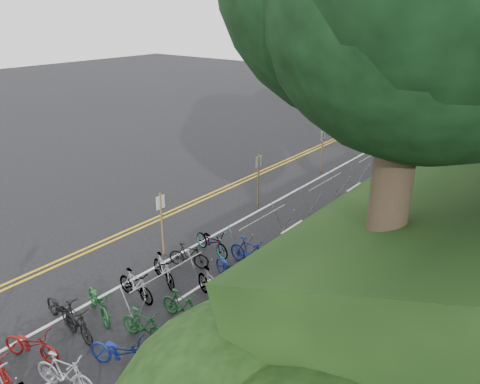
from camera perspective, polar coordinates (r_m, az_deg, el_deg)
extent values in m
plane|color=black|center=(16.06, -24.24, -13.26)|extent=(120.00, 120.00, 0.00)
cube|color=gold|center=(22.88, -4.85, -0.70)|extent=(0.12, 80.00, 0.01)
cube|color=gold|center=(22.69, -4.29, -0.88)|extent=(0.12, 80.00, 0.01)
cube|color=silver|center=(21.02, 1.48, -2.73)|extent=(0.12, 80.00, 0.01)
cube|color=silver|center=(19.07, 11.70, -5.90)|extent=(0.12, 80.00, 0.01)
cube|color=silver|center=(15.80, -5.60, -11.78)|extent=(0.10, 1.60, 0.01)
cube|color=silver|center=(19.96, 6.33, -4.25)|extent=(0.10, 1.60, 0.01)
cube|color=silver|center=(24.88, 13.72, 0.61)|extent=(0.10, 1.60, 0.01)
cube|color=silver|center=(30.19, 18.59, 3.82)|extent=(0.10, 1.60, 0.01)
cube|color=silver|center=(35.72, 22.00, 6.04)|extent=(0.10, 1.60, 0.01)
cube|color=silver|center=(41.38, 24.51, 7.64)|extent=(0.10, 1.60, 0.01)
cube|color=maroon|center=(20.53, 15.51, -4.05)|extent=(0.25, 28.00, 0.10)
cube|color=#382819|center=(29.32, 24.62, 2.60)|extent=(1.40, 44.00, 0.16)
ellipsoid|color=#284C19|center=(12.48, 5.26, -16.24)|extent=(2.00, 2.80, 1.60)
ellipsoid|color=#284C19|center=(15.79, 17.87, -6.34)|extent=(2.60, 3.64, 2.08)
ellipsoid|color=#284C19|center=(20.75, 27.13, 0.38)|extent=(2.20, 3.08, 1.76)
ellipsoid|color=#284C19|center=(26.76, 26.87, 3.86)|extent=(3.00, 4.20, 2.40)
ellipsoid|color=#284C19|center=(14.81, 11.06, -10.51)|extent=(1.80, 2.52, 1.44)
cylinder|color=#2D2319|center=(10.11, 16.89, -8.10)|extent=(0.78, 0.78, 5.26)
ellipsoid|color=black|center=(8.86, 20.42, 19.94)|extent=(7.19, 7.19, 6.83)
cylinder|color=#2D2319|center=(52.34, 14.20, 14.42)|extent=(0.78, 0.78, 5.26)
ellipsoid|color=black|center=(52.00, 14.71, 19.65)|extent=(7.19, 7.19, 6.83)
cylinder|color=#2D2319|center=(58.69, 20.30, 14.29)|extent=(0.76, 0.76, 4.85)
ellipsoid|color=black|center=(58.39, 20.88, 18.47)|extent=(6.29, 6.29, 5.98)
cylinder|color=#96989B|center=(12.90, -27.05, -19.89)|extent=(0.63, 0.04, 1.23)
cylinder|color=#96989B|center=(14.67, -8.77, -9.53)|extent=(0.05, 3.00, 0.05)
cylinder|color=#96989B|center=(14.42, -13.55, -13.25)|extent=(0.58, 0.04, 1.13)
cylinder|color=#96989B|center=(14.06, -12.07, -14.14)|extent=(0.58, 0.04, 1.13)
cylinder|color=#96989B|center=(15.97, -5.68, -8.98)|extent=(0.58, 0.04, 1.13)
cylinder|color=#96989B|center=(15.64, -4.17, -9.64)|extent=(0.58, 0.04, 1.13)
cylinder|color=#96989B|center=(18.00, 2.81, -3.10)|extent=(0.05, 3.00, 0.05)
cylinder|color=#96989B|center=(17.40, -0.67, -6.11)|extent=(0.58, 0.04, 1.13)
cylinder|color=#96989B|center=(17.10, 0.80, -6.65)|extent=(0.58, 0.04, 1.13)
cylinder|color=#96989B|center=(19.44, 4.51, -3.06)|extent=(0.58, 0.04, 1.13)
cylinder|color=#96989B|center=(19.17, 5.90, -3.48)|extent=(0.58, 0.04, 1.13)
cylinder|color=#96989B|center=(21.97, 10.41, 1.25)|extent=(0.05, 3.00, 0.05)
cylinder|color=#96989B|center=(21.16, 7.84, -1.07)|extent=(0.58, 0.04, 1.13)
cylinder|color=#96989B|center=(20.91, 9.15, -1.44)|extent=(0.58, 0.04, 1.13)
cylinder|color=#96989B|center=(23.47, 11.34, 1.02)|extent=(0.58, 0.04, 1.13)
cylinder|color=#96989B|center=(23.24, 12.56, 0.72)|extent=(0.58, 0.04, 1.13)
cylinder|color=#96989B|center=(26.30, 15.61, 4.22)|extent=(0.05, 3.00, 0.05)
cylinder|color=#96989B|center=(25.35, 13.64, 2.39)|extent=(0.58, 0.04, 1.13)
cylinder|color=#96989B|center=(25.14, 14.79, 2.12)|extent=(0.58, 0.04, 1.13)
cylinder|color=#96989B|center=(27.81, 16.11, 3.86)|extent=(0.58, 0.04, 1.13)
cylinder|color=#96989B|center=(27.62, 17.18, 3.62)|extent=(0.58, 0.04, 1.13)
cylinder|color=#96989B|center=(30.83, 19.33, 6.31)|extent=(0.05, 3.00, 0.05)
cylinder|color=#96989B|center=(29.79, 17.77, 4.84)|extent=(0.58, 0.04, 1.13)
cylinder|color=#96989B|center=(29.61, 18.78, 4.62)|extent=(0.58, 0.04, 1.13)
cylinder|color=#96989B|center=(32.35, 19.59, 5.91)|extent=(0.58, 0.04, 1.13)
cylinder|color=#96989B|center=(32.18, 20.53, 5.71)|extent=(0.58, 0.04, 1.13)
cylinder|color=brown|center=(17.38, -9.49, -3.98)|extent=(0.08, 0.08, 2.50)
cube|color=silver|center=(17.01, -9.67, -1.24)|extent=(0.02, 0.40, 0.50)
cylinder|color=brown|center=(21.51, 2.26, 1.44)|extent=(0.08, 0.08, 2.50)
cube|color=silver|center=(21.21, 2.29, 3.72)|extent=(0.02, 0.40, 0.50)
cylinder|color=brown|center=(26.37, 9.98, 4.97)|extent=(0.08, 0.08, 2.50)
cube|color=silver|center=(26.13, 10.10, 6.86)|extent=(0.02, 0.40, 0.50)
cylinder|color=brown|center=(31.62, 15.26, 7.33)|extent=(0.08, 0.08, 2.50)
cube|color=silver|center=(31.42, 15.42, 8.91)|extent=(0.02, 0.40, 0.50)
imported|color=black|center=(14.99, -20.96, -13.25)|extent=(0.78, 1.81, 0.92)
imported|color=maroon|center=(14.00, -24.12, -16.59)|extent=(1.14, 1.81, 0.90)
imported|color=#9E9EA3|center=(12.70, -20.57, -19.98)|extent=(0.94, 1.83, 1.06)
imported|color=black|center=(14.28, -19.37, -14.61)|extent=(0.67, 1.79, 1.05)
imported|color=navy|center=(12.94, -14.34, -18.42)|extent=(1.17, 1.99, 0.99)
imported|color=#144C1E|center=(14.92, -16.85, -12.71)|extent=(1.22, 1.99, 0.99)
imported|color=#144C1E|center=(13.71, -11.66, -15.62)|extent=(0.66, 1.65, 0.96)
imported|color=slate|center=(15.40, -12.61, -11.04)|extent=(0.53, 1.68, 1.00)
imported|color=#144C1E|center=(14.28, -7.07, -13.64)|extent=(0.53, 1.60, 0.95)
imported|color=slate|center=(16.02, -9.30, -9.33)|extent=(1.04, 1.77, 1.03)
imported|color=slate|center=(14.97, -3.47, -11.35)|extent=(1.05, 1.86, 1.08)
imported|color=black|center=(16.84, -6.27, -7.70)|extent=(0.95, 1.59, 0.92)
imported|color=navy|center=(16.02, -1.41, -9.34)|extent=(1.13, 1.76, 0.87)
imported|color=slate|center=(17.65, -3.45, -6.05)|extent=(0.96, 1.93, 0.97)
imported|color=navy|center=(16.76, 1.17, -7.41)|extent=(0.60, 1.83, 1.09)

